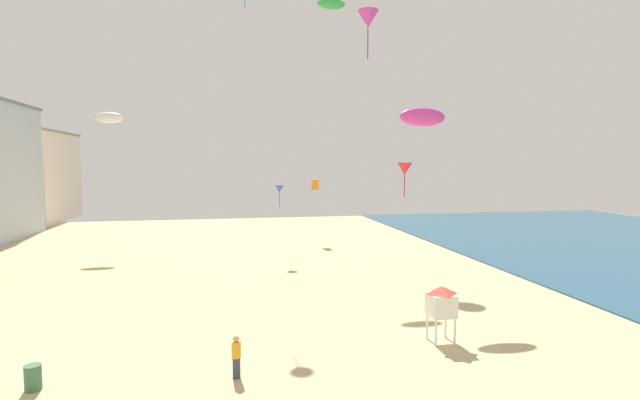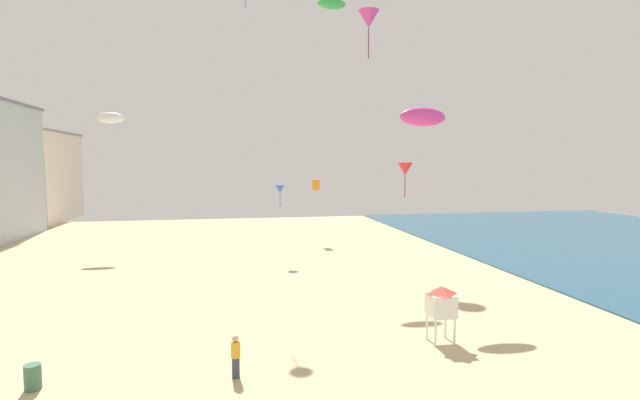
% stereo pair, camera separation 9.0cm
% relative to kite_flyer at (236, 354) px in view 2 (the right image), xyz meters
% --- Properties ---
extents(boardwalk_hotel_far, '(14.78, 15.42, 12.40)m').
position_rel_kite_flyer_xyz_m(boardwalk_hotel_far, '(-29.85, 54.08, 5.29)').
color(boardwalk_hotel_far, silver).
rests_on(boardwalk_hotel_far, ground).
extents(kite_flyer, '(0.34, 0.34, 1.64)m').
position_rel_kite_flyer_xyz_m(kite_flyer, '(0.00, 0.00, 0.00)').
color(kite_flyer, '#383D4C').
rests_on(kite_flyer, ground).
extents(lifeguard_stand, '(1.10, 1.10, 2.55)m').
position_rel_kite_flyer_xyz_m(lifeguard_stand, '(9.06, 1.88, 0.92)').
color(lifeguard_stand, white).
rests_on(lifeguard_stand, ground).
extents(beach_trash_bin, '(0.56, 0.56, 0.90)m').
position_rel_kite_flyer_xyz_m(beach_trash_bin, '(-7.08, 0.47, -0.47)').
color(beach_trash_bin, '#3D6B4C').
rests_on(beach_trash_bin, ground).
extents(kite_blue_delta, '(0.78, 0.78, 1.78)m').
position_rel_kite_flyer_xyz_m(kite_blue_delta, '(3.92, 21.25, 4.98)').
color(kite_blue_delta, blue).
extents(kite_red_delta, '(1.08, 1.08, 2.46)m').
position_rel_kite_flyer_xyz_m(kite_red_delta, '(12.16, 14.52, 6.69)').
color(kite_red_delta, red).
extents(kite_white_parafoil, '(2.55, 0.71, 0.99)m').
position_rel_kite_flyer_xyz_m(kite_white_parafoil, '(-10.91, 29.52, 11.28)').
color(kite_white_parafoil, white).
extents(kite_orange_box, '(0.65, 0.65, 1.03)m').
position_rel_kite_flyer_xyz_m(kite_orange_box, '(8.39, 29.35, 4.94)').
color(kite_orange_box, orange).
extents(kite_green_parafoil, '(2.20, 0.61, 0.85)m').
position_rel_kite_flyer_xyz_m(kite_green_parafoil, '(7.77, 19.08, 19.32)').
color(kite_green_parafoil, green).
extents(kite_magenta_delta, '(1.74, 1.74, 3.96)m').
position_rel_kite_flyer_xyz_m(kite_magenta_delta, '(11.47, 21.54, 19.08)').
color(kite_magenta_delta, '#DB3D9E').
extents(kite_magenta_parafoil, '(2.76, 0.77, 1.07)m').
position_rel_kite_flyer_xyz_m(kite_magenta_parafoil, '(10.85, 8.47, 9.75)').
color(kite_magenta_parafoil, '#DB3D9E').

